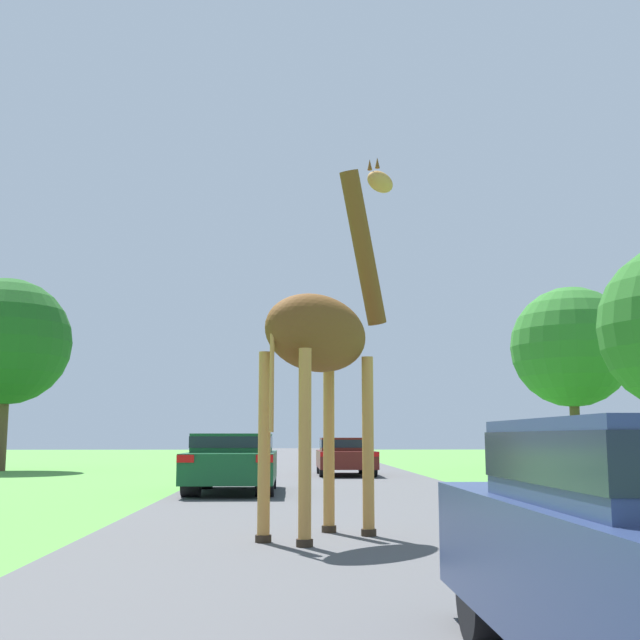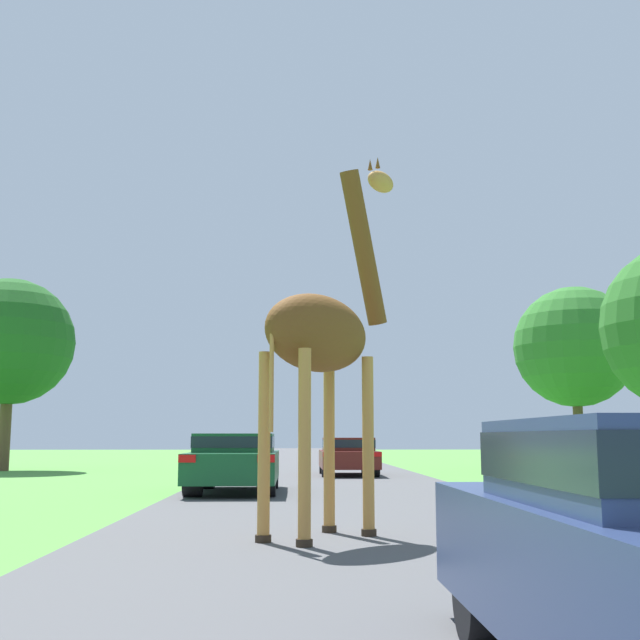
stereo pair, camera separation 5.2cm
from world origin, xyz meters
name	(u,v)px [view 1 (the left image)]	position (x,y,z in m)	size (l,w,h in m)	color
road	(314,472)	(0.00, 30.00, 0.00)	(6.87, 120.00, 0.00)	#4C4C4F
giraffe_near_road	(324,335)	(-0.45, 11.03, 2.52)	(2.09, 2.34, 5.21)	#B77F3D
car_queue_right	(345,455)	(0.94, 27.34, 0.65)	(1.79, 3.94, 1.21)	#561914
car_queue_left	(233,461)	(-2.16, 19.30, 0.71)	(1.92, 4.35, 1.31)	#144C28
tree_centre_back	(6,342)	(-11.54, 31.14, 4.77)	(4.75, 4.75, 7.17)	brown
tree_mid_field	(572,347)	(9.85, 30.91, 4.63)	(4.59, 4.59, 6.94)	brown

